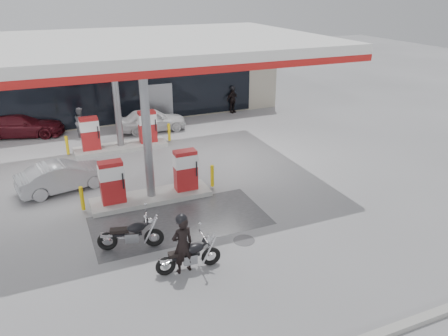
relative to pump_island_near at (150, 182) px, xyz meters
The scene contains 15 objects.
ground 2.12m from the pump_island_near, 90.00° to the right, with size 90.00×90.00×0.00m, color gray.
wet_patch 2.18m from the pump_island_near, 75.96° to the right, with size 6.00×3.00×0.00m, color #4C4C4F.
drain_cover 4.53m from the pump_island_near, 63.43° to the right, with size 0.70×0.70×0.01m, color #38383A.
store_building 14.00m from the pump_island_near, 89.98° to the left, with size 22.00×8.22×4.00m.
canopy 5.46m from the pump_island_near, 90.00° to the left, with size 16.00×10.02×5.51m.
pump_island_near is the anchor object (origin of this frame).
pump_island_far 6.00m from the pump_island_near, 90.00° to the left, with size 5.14×1.30×1.78m.
main_motorcycle 4.78m from the pump_island_near, 91.16° to the right, with size 1.94×0.74×0.99m.
biker_main 4.78m from the pump_island_near, 93.47° to the right, with size 0.64×0.42×1.75m, color black.
parked_motorcycle 3.32m from the pump_island_near, 114.59° to the right, with size 2.01×0.92×1.05m.
sedan_white 8.48m from the pump_island_near, 75.13° to the left, with size 1.49×3.70×1.26m, color silver.
attendant 8.93m from the pump_island_near, 99.94° to the left, with size 0.76×0.59×1.56m, color slate.
hatchback_silver 3.67m from the pump_island_near, 143.16° to the left, with size 1.23×3.54×1.17m, color #989A9F.
parked_car_left 11.03m from the pump_island_near, 114.07° to the left, with size 1.77×4.36×1.26m, color #470F17.
biker_walking 12.51m from the pump_island_near, 51.56° to the left, with size 0.95×0.40×1.63m, color black.
Camera 1 is at (-3.30, -12.76, 7.63)m, focal length 35.00 mm.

